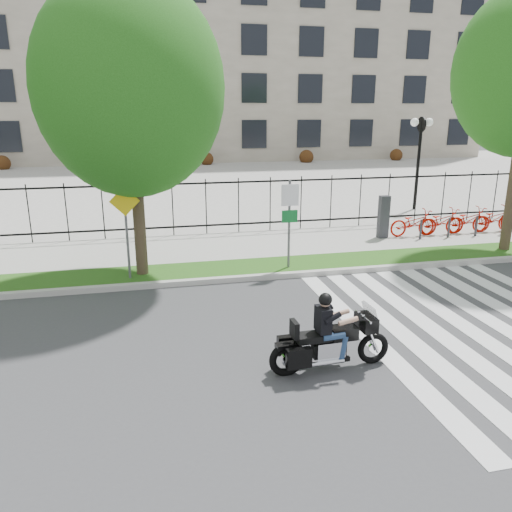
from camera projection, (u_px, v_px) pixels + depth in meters
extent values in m
plane|color=#3D3D40|center=(267.00, 349.00, 9.78)|extent=(120.00, 120.00, 0.00)
cube|color=#B0ADA5|center=(231.00, 279.00, 13.60)|extent=(60.00, 0.20, 0.15)
cube|color=#1B4812|center=(226.00, 270.00, 14.39)|extent=(60.00, 1.50, 0.15)
cube|color=gray|center=(214.00, 248.00, 16.73)|extent=(60.00, 3.50, 0.15)
cube|color=gray|center=(177.00, 180.00, 33.17)|extent=(80.00, 34.00, 0.10)
cube|color=gray|center=(158.00, 52.00, 49.10)|extent=(60.00, 20.00, 20.00)
cylinder|color=black|center=(418.00, 168.00, 22.56)|extent=(0.14, 0.14, 4.00)
cylinder|color=black|center=(422.00, 124.00, 22.03)|extent=(0.06, 0.70, 0.70)
sphere|color=white|center=(415.00, 122.00, 21.92)|extent=(0.36, 0.36, 0.36)
sphere|color=white|center=(429.00, 122.00, 22.07)|extent=(0.36, 0.36, 0.36)
cylinder|color=#3D2F21|center=(139.00, 212.00, 13.39)|extent=(0.32, 0.32, 3.47)
ellipsoid|color=#1C5413|center=(130.00, 88.00, 12.50)|extent=(4.78, 4.78, 5.49)
cube|color=#2D2D33|center=(383.00, 217.00, 17.53)|extent=(0.35, 0.25, 1.50)
imported|color=#AE0D00|center=(414.00, 223.00, 17.86)|extent=(1.81, 0.63, 0.95)
cylinder|color=#2D2D33|center=(421.00, 229.00, 17.43)|extent=(0.08, 0.08, 0.70)
imported|color=#AE0D00|center=(441.00, 221.00, 18.10)|extent=(1.81, 0.63, 0.95)
cylinder|color=#2D2D33|center=(449.00, 228.00, 17.66)|extent=(0.08, 0.08, 0.70)
imported|color=#AE0D00|center=(468.00, 220.00, 18.33)|extent=(1.81, 0.63, 0.95)
cylinder|color=#2D2D33|center=(476.00, 226.00, 17.90)|extent=(0.08, 0.08, 0.70)
imported|color=#AE0D00|center=(494.00, 219.00, 18.56)|extent=(1.81, 0.63, 0.95)
cylinder|color=#2D2D33|center=(503.00, 225.00, 18.13)|extent=(0.08, 0.08, 0.70)
cylinder|color=#59595B|center=(289.00, 225.00, 14.07)|extent=(0.07, 0.07, 2.50)
cube|color=white|center=(290.00, 195.00, 13.79)|extent=(0.50, 0.03, 0.60)
cube|color=#0C6626|center=(290.00, 216.00, 13.96)|extent=(0.45, 0.03, 0.35)
cylinder|color=#59595B|center=(127.00, 235.00, 13.14)|extent=(0.07, 0.07, 2.40)
cube|color=yellow|center=(124.00, 201.00, 12.85)|extent=(0.78, 0.03, 0.78)
torus|color=black|center=(373.00, 348.00, 9.17)|extent=(0.61, 0.14, 0.61)
torus|color=black|center=(287.00, 359.00, 8.76)|extent=(0.65, 0.16, 0.64)
cube|color=black|center=(366.00, 322.00, 8.98)|extent=(0.28, 0.49, 0.26)
cube|color=#26262B|center=(370.00, 311.00, 8.94)|extent=(0.15, 0.45, 0.27)
cube|color=silver|center=(329.00, 349.00, 8.93)|extent=(0.54, 0.32, 0.35)
cube|color=black|center=(343.00, 333.00, 8.91)|extent=(0.50, 0.32, 0.23)
cube|color=black|center=(313.00, 337.00, 8.78)|extent=(0.63, 0.34, 0.12)
cube|color=black|center=(294.00, 329.00, 8.63)|extent=(0.10, 0.30, 0.30)
cube|color=black|center=(299.00, 358.00, 8.51)|extent=(0.45, 0.16, 0.35)
cube|color=black|center=(289.00, 345.00, 9.00)|extent=(0.45, 0.16, 0.35)
cube|color=black|center=(323.00, 319.00, 8.73)|extent=(0.22, 0.36, 0.46)
sphere|color=tan|center=(325.00, 301.00, 8.64)|extent=(0.20, 0.20, 0.20)
sphere|color=black|center=(325.00, 300.00, 8.63)|extent=(0.24, 0.24, 0.24)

